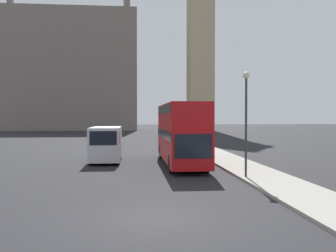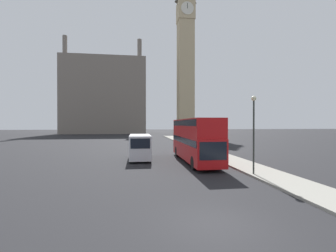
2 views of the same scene
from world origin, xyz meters
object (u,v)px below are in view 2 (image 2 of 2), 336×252
object	(u,v)px
red_double_decker_bus	(194,138)
white_van	(140,146)
street_lamp	(254,123)
clock_tower	(186,55)

from	to	relation	value
red_double_decker_bus	white_van	distance (m)	5.82
red_double_decker_bus	street_lamp	xyz separation A→B (m)	(2.68, -6.54, 1.48)
red_double_decker_bus	white_van	size ratio (longest dim) A/B	1.98
red_double_decker_bus	street_lamp	world-z (taller)	street_lamp
red_double_decker_bus	white_van	xyz separation A→B (m)	(-5.33, 2.13, -0.99)
clock_tower	street_lamp	world-z (taller)	clock_tower
clock_tower	white_van	world-z (taller)	clock_tower
clock_tower	red_double_decker_bus	size ratio (longest dim) A/B	5.30
red_double_decker_bus	street_lamp	size ratio (longest dim) A/B	1.99
red_double_decker_bus	white_van	bearing A→B (deg)	158.25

